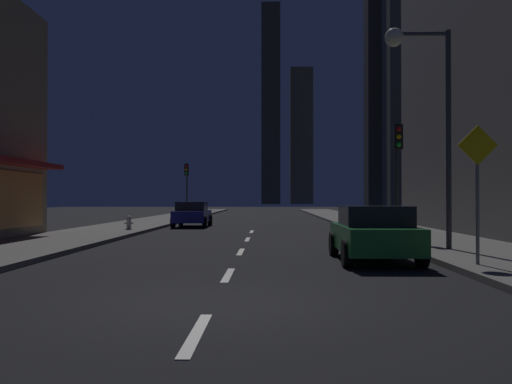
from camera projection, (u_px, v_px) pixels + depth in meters
name	position (u px, v px, depth m)	size (l,w,h in m)	color
ground_plane	(257.00, 222.00, 40.79)	(78.00, 136.00, 0.10)	black
sidewalk_right	(354.00, 220.00, 40.62)	(4.00, 76.00, 0.15)	#605E59
sidewalk_left	(161.00, 220.00, 40.96)	(4.00, 76.00, 0.15)	#605E59
lane_marking_center	(241.00, 252.00, 17.19)	(0.16, 23.00, 0.01)	silver
skyscraper_distant_tall	(271.00, 104.00, 162.62)	(5.41, 5.18, 57.81)	#484536
skyscraper_distant_mid	(301.00, 136.00, 167.61)	(6.63, 6.41, 40.23)	#625D4A
skyscraper_distant_short	(381.00, 53.00, 134.40)	(7.39, 6.43, 73.01)	#423E31
skyscraper_distant_slender	(404.00, 39.00, 119.82)	(7.71, 8.62, 71.42)	brown
car_parked_near	(374.00, 233.00, 14.66)	(1.98, 4.24, 1.45)	#1E722D
car_parked_far	(192.00, 214.00, 32.54)	(1.98, 4.24, 1.45)	navy
fire_hydrant_far_left	(129.00, 223.00, 27.09)	(0.42, 0.30, 0.65)	#B2B2B2
traffic_light_near_right	(398.00, 155.00, 20.29)	(0.32, 0.48, 4.20)	#2D2D2D
traffic_light_far_left	(187.00, 178.00, 43.21)	(0.32, 0.48, 4.20)	#2D2D2D
street_lamp_right	(421.00, 83.00, 16.74)	(1.96, 0.56, 6.58)	#38383D
pedestrian_crossing_sign	(478.00, 182.00, 12.75)	(0.91, 0.08, 3.15)	slate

